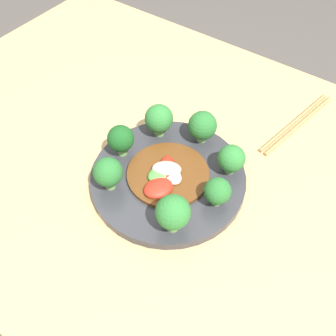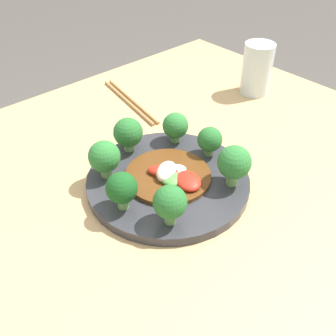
# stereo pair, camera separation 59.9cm
# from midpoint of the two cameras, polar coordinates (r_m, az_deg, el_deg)

# --- Properties ---
(ground_plane) EXTENTS (8.00, 8.00, 0.00)m
(ground_plane) POSITION_cam_midpoint_polar(r_m,az_deg,el_deg) (1.27, 11.91, -23.71)
(ground_plane) COLOR #4C4742
(table) EXTENTS (1.14, 0.78, 0.70)m
(table) POSITION_cam_midpoint_polar(r_m,az_deg,el_deg) (0.94, 15.48, -17.66)
(table) COLOR tan
(table) RESTS_ON ground_plane
(plate) EXTENTS (0.27, 0.27, 0.02)m
(plate) POSITION_cam_midpoint_polar(r_m,az_deg,el_deg) (0.61, 24.25, -9.89)
(plate) COLOR #333338
(plate) RESTS_ON table
(broccoli_southeast) EXTENTS (0.05, 0.05, 0.07)m
(broccoli_southeast) POSITION_cam_midpoint_polar(r_m,az_deg,el_deg) (0.62, 21.73, 0.36)
(broccoli_southeast) COLOR #7AAD5B
(broccoli_southeast) RESTS_ON plate
(broccoli_west) EXTENTS (0.04, 0.04, 0.05)m
(broccoli_west) POSITION_cam_midpoint_polar(r_m,az_deg,el_deg) (0.59, 34.16, -12.06)
(broccoli_west) COLOR #70A356
(broccoli_west) RESTS_ON plate
(broccoli_southwest) EXTENTS (0.05, 0.05, 0.06)m
(broccoli_southwest) POSITION_cam_midpoint_polar(r_m,az_deg,el_deg) (0.63, 34.21, -6.41)
(broccoli_southwest) COLOR #70A356
(broccoli_southwest) RESTS_ON plate
(broccoli_northwest) EXTENTS (0.05, 0.05, 0.07)m
(broccoli_northwest) POSITION_cam_midpoint_polar(r_m,az_deg,el_deg) (0.53, 29.92, -16.81)
(broccoli_northwest) COLOR #7AAD5B
(broccoli_northwest) RESTS_ON plate
(broccoli_south) EXTENTS (0.05, 0.05, 0.06)m
(broccoli_south) POSITION_cam_midpoint_polar(r_m,az_deg,el_deg) (0.65, 28.57, -0.86)
(broccoli_south) COLOR #89B76B
(broccoli_south) RESTS_ON plate
(broccoli_east) EXTENTS (0.05, 0.05, 0.06)m
(broccoli_east) POSITION_cam_midpoint_polar(r_m,az_deg,el_deg) (0.57, 16.66, -3.58)
(broccoli_east) COLOR #7AAD5B
(broccoli_east) RESTS_ON plate
(broccoli_northeast) EXTENTS (0.05, 0.05, 0.06)m
(broccoli_northeast) POSITION_cam_midpoint_polar(r_m,az_deg,el_deg) (0.53, 16.62, -10.29)
(broccoli_northeast) COLOR #7AAD5B
(broccoli_northeast) RESTS_ON plate
(stirfry_center) EXTENTS (0.14, 0.14, 0.03)m
(stirfry_center) POSITION_cam_midpoint_polar(r_m,az_deg,el_deg) (0.59, 24.61, -9.45)
(stirfry_center) COLOR #5B3314
(stirfry_center) RESTS_ON plate
(chopsticks) EXTENTS (0.06, 0.23, 0.01)m
(chopsticks) POSITION_cam_midpoint_polar(r_m,az_deg,el_deg) (0.82, 38.20, 0.27)
(chopsticks) COLOR #AD7F4C
(chopsticks) RESTS_ON table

